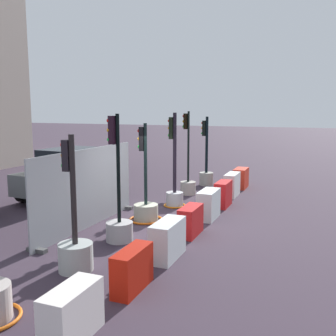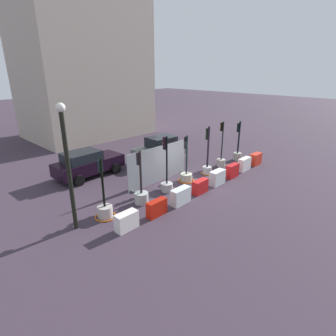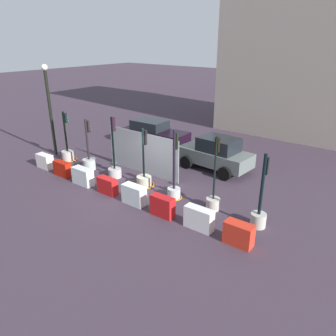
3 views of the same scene
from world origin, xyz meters
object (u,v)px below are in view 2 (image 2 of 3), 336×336
at_px(traffic_light_0, 105,208).
at_px(construction_barrier_0, 127,221).
at_px(traffic_light_4, 207,165).
at_px(construction_barrier_7, 256,159).
at_px(construction_barrier_2, 181,196).
at_px(construction_barrier_5, 232,171).
at_px(traffic_light_2, 167,181).
at_px(street_lamp_post, 67,160).
at_px(car_black_sedan, 88,163).
at_px(construction_barrier_4, 217,178).
at_px(traffic_light_1, 141,193).
at_px(traffic_light_5, 221,158).
at_px(traffic_light_6, 237,152).
at_px(construction_barrier_6, 244,164).
at_px(car_grey_saloon, 160,149).
at_px(construction_barrier_1, 157,208).
at_px(traffic_light_3, 186,175).
at_px(construction_barrier_3, 200,187).

xyz_separation_m(traffic_light_0, construction_barrier_0, (0.06, -1.54, -0.05)).
relative_size(traffic_light_4, construction_barrier_7, 3.07).
relative_size(traffic_light_0, construction_barrier_0, 2.78).
distance_m(construction_barrier_2, construction_barrier_5, 4.97).
bearing_deg(traffic_light_2, traffic_light_4, 0.19).
bearing_deg(street_lamp_post, construction_barrier_7, -6.94).
xyz_separation_m(traffic_light_2, street_lamp_post, (-5.44, 0.18, 2.53)).
bearing_deg(car_black_sedan, construction_barrier_4, -55.75).
height_order(traffic_light_0, traffic_light_1, traffic_light_0).
height_order(traffic_light_4, construction_barrier_0, traffic_light_4).
xyz_separation_m(traffic_light_5, construction_barrier_7, (1.98, -1.63, -0.18)).
height_order(traffic_light_4, traffic_light_5, traffic_light_5).
xyz_separation_m(traffic_light_4, traffic_light_6, (3.94, 0.09, 0.01)).
height_order(construction_barrier_5, construction_barrier_7, construction_barrier_5).
height_order(traffic_light_2, construction_barrier_6, traffic_light_2).
bearing_deg(car_grey_saloon, construction_barrier_6, -65.35).
bearing_deg(construction_barrier_7, construction_barrier_1, -179.22).
distance_m(traffic_light_3, construction_barrier_0, 6.06).
bearing_deg(traffic_light_6, street_lamp_post, 179.68).
xyz_separation_m(traffic_light_0, construction_barrier_2, (3.44, -1.62, -0.03)).
relative_size(traffic_light_3, traffic_light_6, 0.98).
bearing_deg(construction_barrier_2, traffic_light_3, 35.00).
bearing_deg(traffic_light_0, construction_barrier_3, -16.89).
distance_m(traffic_light_2, construction_barrier_5, 4.64).
xyz_separation_m(traffic_light_5, traffic_light_6, (2.04, -0.10, 0.04)).
distance_m(traffic_light_1, car_black_sedan, 5.33).
xyz_separation_m(traffic_light_5, construction_barrier_5, (-1.32, -1.73, -0.16)).
bearing_deg(construction_barrier_7, construction_barrier_3, -179.30).
relative_size(traffic_light_3, street_lamp_post, 0.54).
bearing_deg(construction_barrier_2, street_lamp_post, 160.30).
distance_m(traffic_light_2, construction_barrier_6, 6.22).
relative_size(traffic_light_4, construction_barrier_2, 2.72).
height_order(traffic_light_4, construction_barrier_4, traffic_light_4).
bearing_deg(construction_barrier_2, traffic_light_5, 15.71).
bearing_deg(traffic_light_3, construction_barrier_3, -114.56).
relative_size(construction_barrier_3, construction_barrier_4, 0.94).
bearing_deg(traffic_light_3, traffic_light_2, -175.05).
bearing_deg(traffic_light_3, construction_barrier_7, -15.25).
bearing_deg(construction_barrier_3, construction_barrier_4, 0.39).
height_order(construction_barrier_1, street_lamp_post, street_lamp_post).
bearing_deg(construction_barrier_4, construction_barrier_5, -1.17).
xyz_separation_m(traffic_light_0, traffic_light_1, (2.10, -0.13, 0.09)).
bearing_deg(car_grey_saloon, traffic_light_6, -43.52).
bearing_deg(traffic_light_5, traffic_light_2, -177.92).
bearing_deg(construction_barrier_7, traffic_light_2, 169.51).
distance_m(construction_barrier_0, construction_barrier_2, 3.38).
distance_m(construction_barrier_4, construction_barrier_7, 4.89).
bearing_deg(traffic_light_1, construction_barrier_3, -25.25).
bearing_deg(traffic_light_1, street_lamp_post, 176.00).
relative_size(traffic_light_0, traffic_light_2, 0.91).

